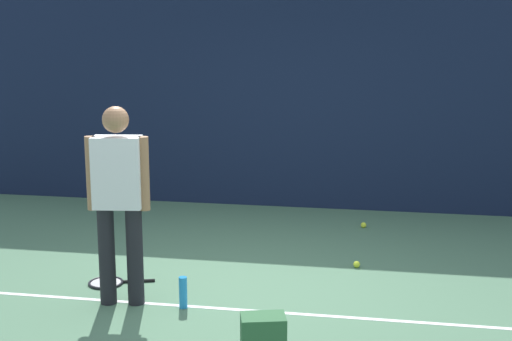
{
  "coord_description": "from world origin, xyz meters",
  "views": [
    {
      "loc": [
        1.16,
        -6.09,
        2.34
      ],
      "look_at": [
        0.0,
        0.4,
        1.0
      ],
      "focal_mm": 50.03,
      "sensor_mm": 36.0,
      "label": 1
    }
  ],
  "objects_px": {
    "tennis_racket": "(109,283)",
    "tennis_ball_mid_court": "(357,264)",
    "tennis_player": "(118,194)",
    "water_bottle": "(183,292)",
    "tennis_ball_by_fence": "(364,225)"
  },
  "relations": [
    {
      "from": "tennis_ball_mid_court",
      "to": "tennis_ball_by_fence",
      "type": "bearing_deg",
      "value": 89.02
    },
    {
      "from": "tennis_player",
      "to": "water_bottle",
      "type": "bearing_deg",
      "value": 171.28
    },
    {
      "from": "tennis_ball_by_fence",
      "to": "tennis_ball_mid_court",
      "type": "height_order",
      "value": "same"
    },
    {
      "from": "tennis_player",
      "to": "tennis_racket",
      "type": "height_order",
      "value": "tennis_player"
    },
    {
      "from": "water_bottle",
      "to": "tennis_ball_by_fence",
      "type": "bearing_deg",
      "value": 62.33
    },
    {
      "from": "water_bottle",
      "to": "tennis_racket",
      "type": "bearing_deg",
      "value": 152.74
    },
    {
      "from": "tennis_racket",
      "to": "water_bottle",
      "type": "xyz_separation_m",
      "value": [
        0.83,
        -0.43,
        0.12
      ]
    },
    {
      "from": "tennis_racket",
      "to": "tennis_ball_mid_court",
      "type": "xyz_separation_m",
      "value": [
        2.24,
        0.86,
        0.02
      ]
    },
    {
      "from": "tennis_player",
      "to": "tennis_ball_mid_court",
      "type": "relative_size",
      "value": 25.76
    },
    {
      "from": "tennis_ball_by_fence",
      "to": "water_bottle",
      "type": "bearing_deg",
      "value": -117.67
    },
    {
      "from": "tennis_player",
      "to": "tennis_ball_mid_court",
      "type": "distance_m",
      "value": 2.51
    },
    {
      "from": "tennis_racket",
      "to": "water_bottle",
      "type": "distance_m",
      "value": 0.95
    },
    {
      "from": "tennis_racket",
      "to": "tennis_ball_mid_court",
      "type": "relative_size",
      "value": 9.65
    },
    {
      "from": "tennis_racket",
      "to": "tennis_ball_by_fence",
      "type": "xyz_separation_m",
      "value": [
        2.26,
        2.3,
        0.02
      ]
    },
    {
      "from": "tennis_ball_by_fence",
      "to": "water_bottle",
      "type": "relative_size",
      "value": 0.24
    }
  ]
}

